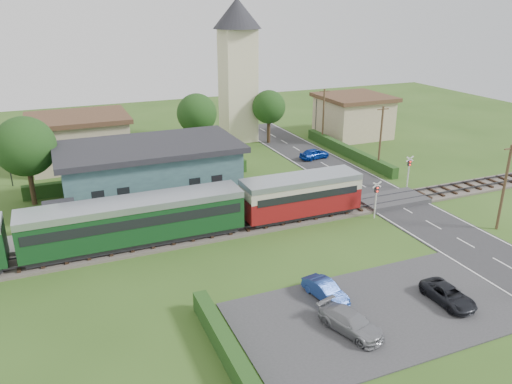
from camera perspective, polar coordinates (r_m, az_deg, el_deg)
name	(u,v)px	position (r m, az deg, el deg)	size (l,w,h in m)	color
ground	(305,229)	(40.38, 5.58, -4.19)	(120.00, 120.00, 0.00)	#2D4C19
railway_track	(293,218)	(41.94, 4.30, -2.99)	(76.00, 3.20, 0.49)	#4C443D
road	(406,210)	(45.65, 16.74, -1.94)	(6.00, 70.00, 0.05)	#28282B
car_park	(378,312)	(30.88, 13.81, -13.23)	(17.00, 9.00, 0.08)	#333335
crossing_deck	(392,200)	(47.00, 15.25, -0.86)	(6.20, 3.40, 0.45)	#333335
platform	(167,221)	(41.59, -10.15, -3.32)	(30.00, 3.00, 0.45)	gray
equipment_hut	(61,220)	(40.27, -21.43, -2.97)	(2.30, 2.30, 2.55)	beige
station_building	(150,172)	(46.02, -12.00, 2.24)	(16.00, 9.00, 5.30)	#345257
train	(90,227)	(37.19, -18.46, -3.83)	(43.20, 2.90, 3.40)	#232328
church_tower	(238,60)	(64.56, -2.11, 14.81)	(6.00, 6.00, 17.60)	beige
house_west	(79,140)	(58.87, -19.53, 5.66)	(10.80, 8.80, 5.50)	tan
house_east	(353,115)	(69.03, 11.05, 8.59)	(8.80, 8.80, 5.50)	tan
hedge_carpark	(225,345)	(26.78, -3.56, -17.05)	(0.80, 9.00, 1.20)	#193814
hedge_roadside	(348,151)	(59.97, 10.43, 4.62)	(0.80, 18.00, 1.20)	#193814
hedge_station	(143,178)	(50.88, -12.84, 1.55)	(22.00, 0.80, 1.30)	#193814
tree_a	(25,147)	(47.56, -24.88, 4.73)	(5.20, 5.20, 8.00)	#332316
tree_b	(197,114)	(58.49, -6.78, 8.87)	(4.60, 4.60, 7.34)	#332316
tree_c	(269,107)	(63.78, 1.48, 9.68)	(4.20, 4.20, 6.78)	#332316
utility_pole_b	(504,187)	(43.31, 26.51, 0.56)	(1.40, 0.22, 7.00)	#473321
utility_pole_c	(381,138)	(54.45, 14.05, 5.99)	(1.40, 0.22, 7.00)	#473321
utility_pole_d	(323,116)	(64.18, 7.70, 8.63)	(1.40, 0.22, 7.00)	#473321
crossing_signal_near	(376,194)	(42.47, 13.58, -0.27)	(0.84, 0.28, 3.28)	silver
crossing_signal_far	(409,167)	(50.29, 17.08, 2.70)	(0.84, 0.28, 3.28)	silver
streetlamp_west	(7,157)	(54.08, -26.53, 3.64)	(0.30, 0.30, 5.15)	#3F3F47
streetlamp_east	(316,112)	(69.41, 6.90, 9.10)	(0.30, 0.30, 5.15)	#3F3F47
car_on_road	(314,154)	(58.16, 6.68, 4.38)	(1.45, 3.60, 1.23)	#092B95
car_park_blue	(325,290)	(31.23, 7.92, -11.05)	(1.17, 3.36, 1.11)	navy
car_park_silver	(351,322)	(28.67, 10.79, -14.41)	(1.62, 3.97, 1.15)	gray
car_park_dark	(448,295)	(32.69, 21.12, -10.92)	(1.69, 3.67, 1.02)	black
pedestrian_near	(227,202)	(42.37, -3.33, -1.13)	(0.54, 0.36, 1.48)	gray
pedestrian_far	(111,220)	(40.02, -16.24, -3.11)	(0.87, 0.67, 1.78)	gray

